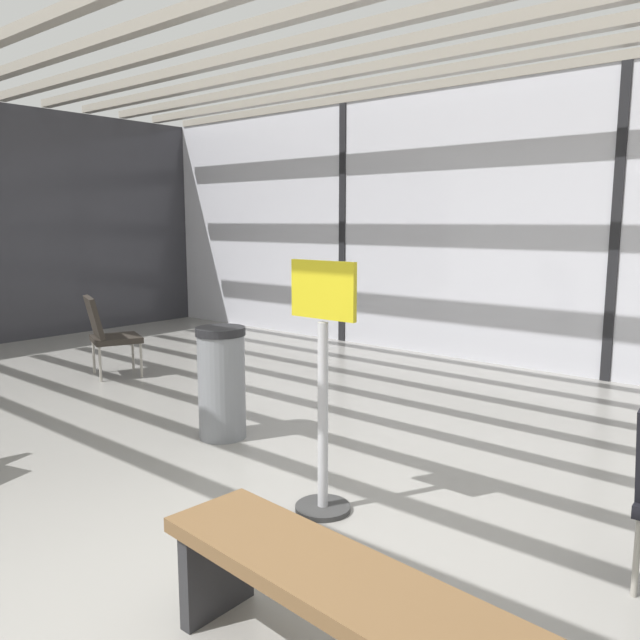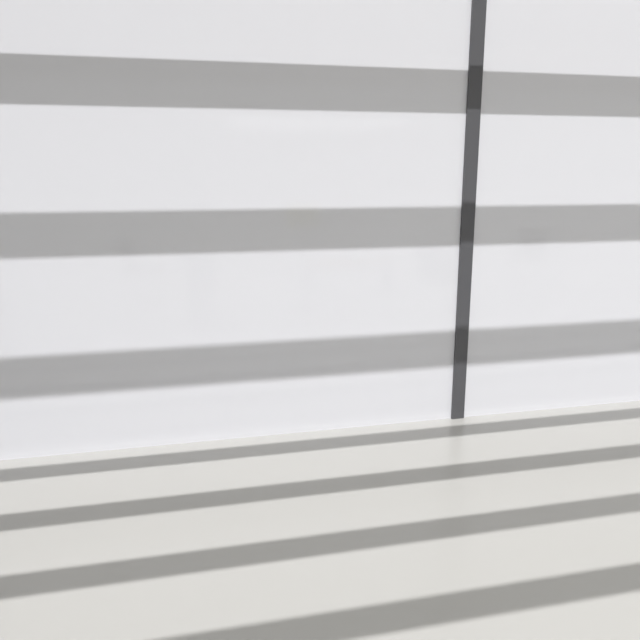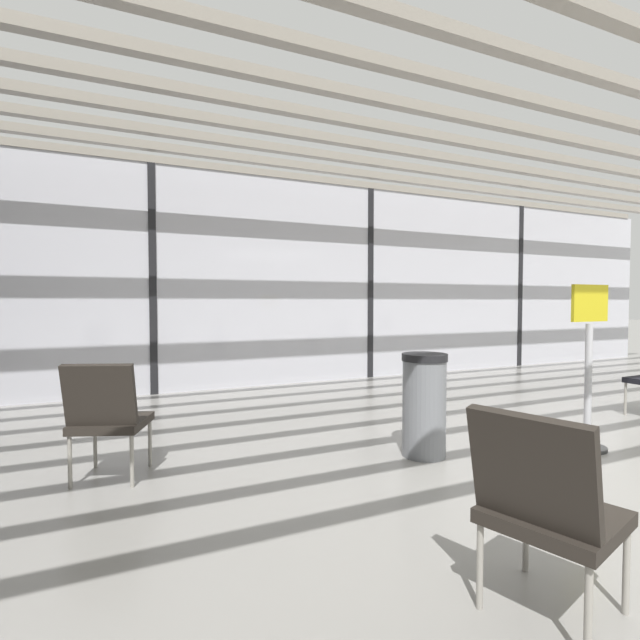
{
  "view_description": "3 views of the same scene",
  "coord_description": "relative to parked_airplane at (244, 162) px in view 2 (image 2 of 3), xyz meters",
  "views": [
    {
      "loc": [
        1.86,
        -1.69,
        1.65
      ],
      "look_at": [
        -1.97,
        2.86,
        0.72
      ],
      "focal_mm": 35.51,
      "sensor_mm": 36.0,
      "label": 1
    },
    {
      "loc": [
        -2.1,
        0.87,
        1.88
      ],
      "look_at": [
        -1.07,
        5.23,
        0.82
      ],
      "focal_mm": 36.02,
      "sensor_mm": 36.0,
      "label": 2
    },
    {
      "loc": [
        -4.2,
        -1.77,
        1.3
      ],
      "look_at": [
        -0.81,
        5.44,
        0.98
      ],
      "focal_mm": 26.66,
      "sensor_mm": 36.0,
      "label": 3
    }
  ],
  "objects": [
    {
      "name": "glass_curtain_wall",
      "position": [
        1.0,
        -5.02,
        -0.38
      ],
      "size": [
        14.0,
        0.08,
        3.19
      ],
      "primitive_type": "cube",
      "color": "silver",
      "rests_on": "ground"
    },
    {
      "name": "parked_airplane",
      "position": [
        0.0,
        0.0,
        0.0
      ],
      "size": [
        11.39,
        3.95,
        3.95
      ],
      "color": "silver",
      "rests_on": "ground"
    },
    {
      "name": "window_mullion_1",
      "position": [
        1.0,
        -5.02,
        -0.38
      ],
      "size": [
        0.1,
        0.12,
        3.19
      ],
      "primitive_type": "cube",
      "color": "black",
      "rests_on": "ground"
    }
  ]
}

